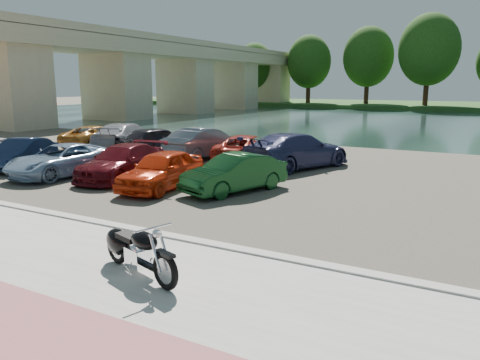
# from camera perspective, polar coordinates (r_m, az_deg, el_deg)

# --- Properties ---
(ground) EXTENTS (200.00, 200.00, 0.00)m
(ground) POSITION_cam_1_polar(r_m,az_deg,el_deg) (9.66, -15.90, -10.47)
(ground) COLOR #595447
(ground) RESTS_ON ground
(promenade) EXTENTS (60.00, 6.00, 0.10)m
(promenade) POSITION_cam_1_polar(r_m,az_deg,el_deg) (9.03, -20.47, -12.04)
(promenade) COLOR #A29F98
(promenade) RESTS_ON ground
(kerb) EXTENTS (60.00, 0.30, 0.14)m
(kerb) POSITION_cam_1_polar(r_m,az_deg,el_deg) (11.04, -8.58, -6.94)
(kerb) COLOR #A29F98
(kerb) RESTS_ON ground
(parking_lot) EXTENTS (60.00, 18.00, 0.04)m
(parking_lot) POSITION_cam_1_polar(r_m,az_deg,el_deg) (18.76, 8.34, 0.62)
(parking_lot) COLOR #464239
(parking_lot) RESTS_ON ground
(river) EXTENTS (120.00, 40.00, 0.00)m
(river) POSITION_cam_1_polar(r_m,az_deg,el_deg) (46.84, 21.11, 6.50)
(river) COLOR #192D2A
(river) RESTS_ON ground
(far_bank) EXTENTS (120.00, 24.00, 0.60)m
(far_bank) POSITION_cam_1_polar(r_m,az_deg,el_deg) (78.59, 24.50, 8.22)
(far_bank) COLOR #1E4619
(far_bank) RESTS_ON ground
(bridge) EXTENTS (7.00, 56.00, 8.55)m
(bridge) POSITION_cam_1_polar(r_m,az_deg,el_deg) (58.53, -7.31, 13.45)
(bridge) COLOR tan
(bridge) RESTS_ON ground
(motorcycle) EXTENTS (2.26, 1.02, 1.05)m
(motorcycle) POSITION_cam_1_polar(r_m,az_deg,el_deg) (8.99, -12.88, -8.16)
(motorcycle) COLOR black
(motorcycle) RESTS_ON promenade
(car_1) EXTENTS (2.65, 4.03, 1.26)m
(car_1) POSITION_cam_1_polar(r_m,az_deg,el_deg) (21.89, -25.07, 2.93)
(car_1) COLOR #13203C
(car_1) RESTS_ON parking_lot
(car_2) EXTENTS (2.25, 4.52, 1.23)m
(car_2) POSITION_cam_1_polar(r_m,az_deg,el_deg) (19.47, -20.86, 2.28)
(car_2) COLOR #7D99B6
(car_2) RESTS_ON parking_lot
(car_3) EXTENTS (2.36, 4.57, 1.27)m
(car_3) POSITION_cam_1_polar(r_m,az_deg,el_deg) (18.21, -14.17, 2.15)
(car_3) COLOR #500B12
(car_3) RESTS_ON parking_lot
(car_4) EXTENTS (1.92, 3.99, 1.32)m
(car_4) POSITION_cam_1_polar(r_m,az_deg,el_deg) (16.13, -9.52, 1.24)
(car_4) COLOR red
(car_4) RESTS_ON parking_lot
(car_5) EXTENTS (2.48, 4.01, 1.25)m
(car_5) POSITION_cam_1_polar(r_m,az_deg,el_deg) (15.47, -0.66, 0.83)
(car_5) COLOR #113F1B
(car_5) RESTS_ON parking_lot
(car_6) EXTENTS (2.06, 4.41, 1.22)m
(car_6) POSITION_cam_1_polar(r_m,az_deg,el_deg) (27.85, -16.97, 5.12)
(car_6) COLOR #B7772A
(car_6) RESTS_ON parking_lot
(car_7) EXTENTS (3.58, 5.55, 1.50)m
(car_7) POSITION_cam_1_polar(r_m,az_deg,el_deg) (25.92, -13.80, 5.15)
(car_7) COLOR #98979F
(car_7) RESTS_ON parking_lot
(car_8) EXTENTS (2.71, 4.56, 1.46)m
(car_8) POSITION_cam_1_polar(r_m,az_deg,el_deg) (23.86, -10.03, 4.73)
(car_8) COLOR black
(car_8) RESTS_ON parking_lot
(car_9) EXTENTS (2.15, 4.64, 1.47)m
(car_9) POSITION_cam_1_polar(r_m,az_deg,el_deg) (22.65, -4.37, 4.53)
(car_9) COLOR slate
(car_9) RESTS_ON parking_lot
(car_10) EXTENTS (2.84, 4.78, 1.25)m
(car_10) POSITION_cam_1_polar(r_m,az_deg,el_deg) (21.55, 0.74, 3.90)
(car_10) COLOR #A0271A
(car_10) RESTS_ON parking_lot
(car_11) EXTENTS (3.82, 5.61, 1.51)m
(car_11) POSITION_cam_1_polar(r_m,az_deg,el_deg) (20.03, 6.93, 3.60)
(car_11) COLOR navy
(car_11) RESTS_ON parking_lot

